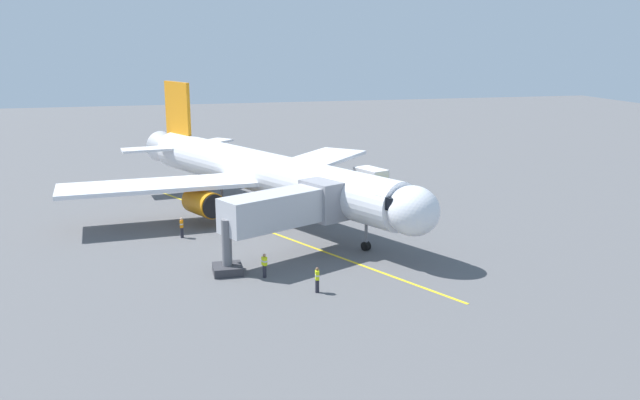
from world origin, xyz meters
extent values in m
plane|color=#565659|center=(0.00, 0.00, 0.00)|extent=(220.00, 220.00, 0.00)
cube|color=yellow|center=(-1.08, 5.84, 0.01)|extent=(18.08, 35.90, 0.01)
cylinder|color=white|center=(-1.08, -0.16, 4.10)|extent=(18.59, 32.12, 3.80)
ellipsoid|color=white|center=(-9.21, 16.12, 4.10)|extent=(5.02, 5.19, 3.61)
cone|color=white|center=(7.19, -16.71, 4.10)|extent=(4.40, 4.21, 3.42)
cube|color=black|center=(-8.58, 14.87, 4.65)|extent=(3.60, 2.87, 0.90)
cube|color=white|center=(-7.04, -7.30, 3.50)|extent=(15.19, 16.22, 0.36)
cylinder|color=orange|center=(-5.82, -3.64, 2.00)|extent=(3.58, 4.07, 2.30)
cylinder|color=black|center=(-6.60, -2.08, 2.00)|extent=(1.97, 1.12, 2.10)
cube|color=white|center=(8.21, 0.32, 3.50)|extent=(17.41, 6.53, 0.36)
cylinder|color=orange|center=(4.56, 1.54, 2.00)|extent=(3.58, 4.07, 2.30)
cylinder|color=black|center=(3.78, 3.10, 2.00)|extent=(1.97, 1.12, 2.10)
cube|color=orange|center=(5.85, -14.03, 7.90)|extent=(2.47, 4.46, 7.20)
cube|color=white|center=(2.85, -15.19, 4.70)|extent=(6.25, 6.20, 0.24)
cube|color=white|center=(8.58, -12.33, 4.70)|extent=(6.69, 3.32, 0.24)
cylinder|color=slate|center=(-7.11, 11.92, 1.73)|extent=(0.24, 0.24, 2.77)
cylinder|color=black|center=(-7.11, 11.92, 0.35)|extent=(0.72, 0.83, 0.70)
cylinder|color=slate|center=(-2.06, -4.00, 1.94)|extent=(0.24, 0.24, 2.77)
cylinder|color=black|center=(-2.06, -4.00, 0.55)|extent=(0.89, 1.19, 1.10)
cylinder|color=slate|center=(2.59, -1.68, 1.94)|extent=(0.24, 0.24, 2.77)
cylinder|color=black|center=(2.59, -1.68, 0.55)|extent=(0.89, 1.19, 1.10)
cube|color=#B7B7BC|center=(-0.17, 12.59, 3.90)|extent=(9.21, 6.35, 2.50)
cube|color=gray|center=(-4.20, 10.58, 3.90)|extent=(3.93, 4.11, 3.00)
cylinder|color=slate|center=(3.85, 14.60, 1.95)|extent=(0.70, 0.70, 3.90)
cube|color=#333338|center=(3.85, 14.60, 0.30)|extent=(2.00, 2.00, 0.60)
cylinder|color=#23232D|center=(1.47, 16.02, 0.44)|extent=(0.26, 0.26, 0.88)
cube|color=#D8EA19|center=(1.47, 16.02, 1.18)|extent=(0.39, 0.45, 0.60)
cube|color=silver|center=(1.47, 16.02, 1.18)|extent=(0.40, 0.47, 0.10)
sphere|color=#9E7051|center=(1.47, 16.02, 1.60)|extent=(0.22, 0.22, 0.22)
cylinder|color=#23232D|center=(-1.39, 19.60, 0.44)|extent=(0.26, 0.26, 0.88)
cube|color=#D8EA19|center=(-1.39, 19.60, 1.18)|extent=(0.28, 0.40, 0.60)
cube|color=silver|center=(-1.39, 19.60, 1.18)|extent=(0.29, 0.43, 0.10)
sphere|color=brown|center=(-1.39, 19.60, 1.60)|extent=(0.22, 0.22, 0.22)
cylinder|color=#23232D|center=(6.58, 5.09, 0.44)|extent=(0.26, 0.26, 0.88)
cube|color=orange|center=(6.58, 5.09, 1.18)|extent=(0.31, 0.42, 0.60)
cube|color=silver|center=(6.58, 5.09, 1.18)|extent=(0.32, 0.44, 0.10)
sphere|color=tan|center=(6.58, 5.09, 1.60)|extent=(0.22, 0.22, 0.22)
cube|color=yellow|center=(-14.30, -5.10, 1.02)|extent=(2.39, 2.28, 1.20)
cube|color=black|center=(-14.55, -4.45, 1.22)|extent=(1.64, 0.77, 0.70)
cube|color=silver|center=(-13.58, -6.91, 1.52)|extent=(3.18, 4.08, 2.20)
cylinder|color=black|center=(-14.99, -5.11, 0.42)|extent=(0.54, 0.87, 0.84)
cylinder|color=black|center=(-13.78, -4.63, 0.42)|extent=(0.54, 0.87, 0.84)
cylinder|color=black|center=(-13.82, -8.08, 0.42)|extent=(0.54, 0.87, 0.84)
cylinder|color=black|center=(-12.61, -7.61, 0.42)|extent=(0.54, 0.87, 0.84)
camera|label=1|loc=(8.11, 59.25, 16.05)|focal=37.70mm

